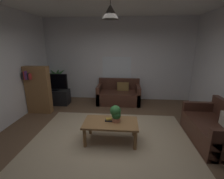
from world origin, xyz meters
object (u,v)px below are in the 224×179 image
Objects in this scene: couch_under_window at (119,95)px; couch_right_side at (214,130)px; book_on_table_0 at (109,120)px; tv_stand at (56,97)px; potted_plant_on_table at (116,113)px; potted_palm_corner at (58,84)px; tv at (54,82)px; pendant_lamp at (111,12)px; bookshelf_corner at (38,90)px; book_on_table_1 at (109,119)px; coffee_table at (111,125)px; remote_on_table_0 at (116,120)px.

couch_right_side is (2.09, -2.16, 0.00)m from couch_under_window.
tv_stand reaches higher than book_on_table_0.
potted_palm_corner is at bearing 132.70° from potted_plant_on_table.
pendant_lamp is at bearing -44.05° from tv.
couch_under_window is 1.62× the size of tv_stand.
bookshelf_corner is at bearing -104.86° from tv.
bookshelf_corner is (-2.22, 1.26, 0.26)m from book_on_table_0.
potted_palm_corner is 3.90m from pendant_lamp.
tv_stand is 0.99× the size of tv.
book_on_table_1 is (-2.20, -0.10, 0.20)m from couch_right_side.
couch_right_side is at bearing -28.64° from potted_palm_corner.
book_on_table_1 is (-0.04, 0.06, 0.11)m from coffee_table.
pendant_lamp reaches higher than bookshelf_corner.
pendant_lamp is (0.04, -0.06, 2.06)m from book_on_table_1.
coffee_table is at bearing 161.20° from pendant_lamp.
couch_under_window is 3.24m from pendant_lamp.
pendant_lamp is (-0.10, -0.08, 2.08)m from remote_on_table_0.
coffee_table is at bearing -44.05° from tv.
couch_under_window is at bearing -5.79° from potted_palm_corner.
couch_under_window reaches higher than book_on_table_1.
book_on_table_0 is 0.13× the size of potted_palm_corner.
couch_right_side is at bearing -170.60° from remote_on_table_0.
book_on_table_0 reaches higher than remote_on_table_0.
couch_under_window is 1.20× the size of potted_palm_corner.
coffee_table is at bearing -85.65° from couch_right_side.
potted_plant_on_table is 2.68m from bookshelf_corner.
couch_under_window is 2.32m from coffee_table.
potted_palm_corner is 0.87× the size of bookshelf_corner.
tv reaches higher than couch_under_window.
coffee_table is 0.10m from book_on_table_0.
bookshelf_corner is 3.19m from pendant_lamp.
potted_palm_corner reaches higher than coffee_table.
remote_on_table_0 is 0.47× the size of potted_plant_on_table.
remote_on_table_0 is at bearing -89.25° from couch_under_window.
pendant_lamp reaches higher than remote_on_table_0.
couch_right_side is at bearing -45.83° from couch_under_window.
pendant_lamp is (2.26, -1.31, 1.83)m from bookshelf_corner.
tv is at bearing -76.52° from potted_palm_corner.
potted_palm_corner reaches higher than tv_stand.
tv_stand is at bearing -113.77° from couch_right_side.
couch_under_window reaches higher than tv_stand.
couch_right_side is at bearing -23.77° from tv_stand.
tv_stand is (-2.04, 1.98, -0.21)m from book_on_table_0.
tv is (-2.04, 1.96, 0.33)m from book_on_table_0.
bookshelf_corner is 2.97× the size of pendant_lamp.
couch_under_window is at bearing 87.20° from book_on_table_0.
book_on_table_1 is at bearing -43.68° from tv.
book_on_table_0 is 0.33× the size of pendant_lamp.
tv_stand is 0.63m from potted_palm_corner.
book_on_table_0 is at bearing -43.93° from tv.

